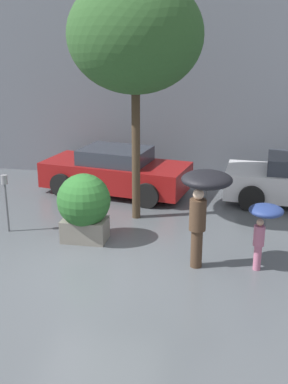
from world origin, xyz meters
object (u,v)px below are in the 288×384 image
(parked_car_near, at_px, (116,172))
(parking_meter, at_px, (5,191))
(planter_box, at_px, (84,205))
(person_child, at_px, (264,219))
(person_adult, at_px, (204,193))
(street_tree, at_px, (135,36))

(parked_car_near, bearing_deg, parking_meter, 161.46)
(planter_box, relative_size, person_child, 1.13)
(planter_box, bearing_deg, parking_meter, 174.92)
(person_adult, height_order, parking_meter, person_adult)
(person_adult, distance_m, person_child, 1.20)
(person_adult, height_order, street_tree, street_tree)
(planter_box, relative_size, parking_meter, 1.12)
(parked_car_near, bearing_deg, street_tree, -142.08)
(person_adult, xyz_separation_m, parked_car_near, (-2.66, 4.14, -0.89))
(person_child, distance_m, parking_meter, 5.60)
(person_child, relative_size, parking_meter, 0.99)
(parking_meter, bearing_deg, street_tree, 26.93)
(person_child, bearing_deg, street_tree, 160.87)
(person_adult, height_order, person_child, person_adult)
(parking_meter, bearing_deg, person_child, -9.62)
(person_adult, relative_size, street_tree, 0.35)
(parked_car_near, bearing_deg, person_adult, -136.75)
(person_adult, distance_m, parking_meter, 4.55)
(planter_box, xyz_separation_m, parking_meter, (-1.85, 0.16, 0.14))
(parking_meter, bearing_deg, planter_box, -5.08)
(person_adult, bearing_deg, parking_meter, 161.67)
(person_child, bearing_deg, planter_box, -171.99)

